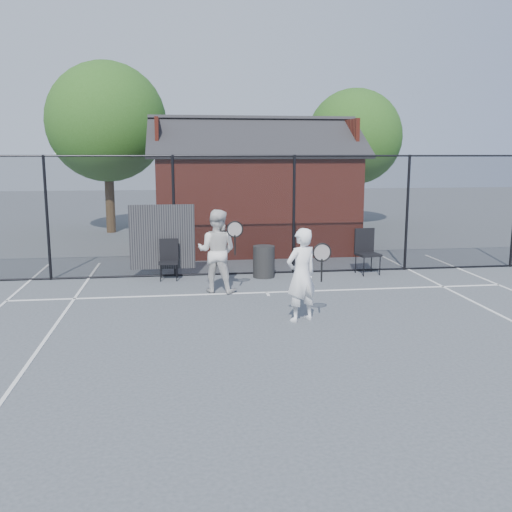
{
  "coord_description": "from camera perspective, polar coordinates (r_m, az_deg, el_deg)",
  "views": [
    {
      "loc": [
        -1.89,
        -9.09,
        3.02
      ],
      "look_at": [
        -0.44,
        1.5,
        1.1
      ],
      "focal_mm": 40.0,
      "sensor_mm": 36.0,
      "label": 1
    }
  ],
  "objects": [
    {
      "name": "waste_bin",
      "position": [
        14.09,
        0.78,
        -0.56
      ],
      "size": [
        0.58,
        0.58,
        0.78
      ],
      "primitive_type": "cylinder",
      "rotation": [
        0.0,
        0.0,
        0.07
      ],
      "color": "#252525",
      "rests_on": "ground"
    },
    {
      "name": "player_front",
      "position": [
        10.34,
        4.57,
        -1.89
      ],
      "size": [
        0.82,
        0.67,
        1.72
      ],
      "color": "white",
      "rests_on": "ground"
    },
    {
      "name": "chair_left",
      "position": [
        13.93,
        -8.73,
        -0.44
      ],
      "size": [
        0.48,
        0.5,
        0.96
      ],
      "primitive_type": "cube",
      "rotation": [
        0.0,
        0.0,
        -0.05
      ],
      "color": "black",
      "rests_on": "ground"
    },
    {
      "name": "player_back",
      "position": [
        12.53,
        -3.94,
        0.5
      ],
      "size": [
        1.08,
        0.96,
        1.83
      ],
      "color": "silver",
      "rests_on": "ground"
    },
    {
      "name": "tree_left",
      "position": [
        22.77,
        -14.72,
        12.81
      ],
      "size": [
        4.48,
        4.48,
        6.44
      ],
      "color": "#312513",
      "rests_on": "ground"
    },
    {
      "name": "fence",
      "position": [
        14.26,
        -1.36,
        3.85
      ],
      "size": [
        22.04,
        3.0,
        3.0
      ],
      "color": "black",
      "rests_on": "ground"
    },
    {
      "name": "tree_right",
      "position": [
        24.73,
        9.82,
        11.64
      ],
      "size": [
        3.97,
        3.97,
        5.7
      ],
      "color": "#312513",
      "rests_on": "ground"
    },
    {
      "name": "chair_right",
      "position": [
        14.69,
        11.15,
        0.36
      ],
      "size": [
        0.62,
        0.64,
        1.12
      ],
      "primitive_type": "cube",
      "rotation": [
        0.0,
        0.0,
        0.16
      ],
      "color": "black",
      "rests_on": "ground"
    },
    {
      "name": "ground",
      "position": [
        9.76,
        3.8,
        -7.86
      ],
      "size": [
        80.0,
        80.0,
        0.0
      ],
      "primitive_type": "plane",
      "color": "#40464A",
      "rests_on": "ground"
    },
    {
      "name": "clubhouse",
      "position": [
        18.3,
        -0.25,
        5.76
      ],
      "size": [
        6.5,
        4.36,
        4.19
      ],
      "color": "maroon",
      "rests_on": "ground"
    },
    {
      "name": "court_lines",
      "position": [
        8.54,
        5.6,
        -10.53
      ],
      "size": [
        11.02,
        18.0,
        0.01
      ],
      "color": "silver",
      "rests_on": "ground"
    }
  ]
}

